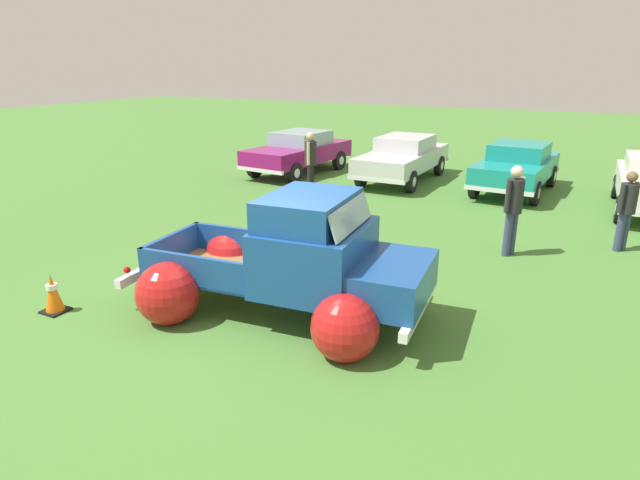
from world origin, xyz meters
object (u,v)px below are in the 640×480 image
(vintage_pickup_truck, at_px, (299,269))
(lane_cone_1, at_px, (288,236))
(spectator_2, at_px, (311,160))
(spectator_0, at_px, (627,206))
(show_car_1, at_px, (403,157))
(lane_cone_0, at_px, (53,293))
(show_car_2, at_px, (517,166))
(show_car_0, at_px, (299,151))
(spectator_1, at_px, (513,205))

(vintage_pickup_truck, xyz_separation_m, lane_cone_1, (-1.69, 2.50, -0.45))
(spectator_2, bearing_deg, spectator_0, 159.69)
(show_car_1, height_order, lane_cone_0, show_car_1)
(lane_cone_1, bearing_deg, show_car_1, 91.23)
(show_car_2, bearing_deg, show_car_0, -82.13)
(show_car_0, height_order, spectator_2, spectator_2)
(vintage_pickup_truck, height_order, spectator_2, vintage_pickup_truck)
(spectator_2, height_order, lane_cone_0, spectator_2)
(vintage_pickup_truck, xyz_separation_m, show_car_1, (-1.85, 10.12, 0.03))
(show_car_1, distance_m, spectator_1, 7.22)
(spectator_0, xyz_separation_m, spectator_1, (-2.01, -1.35, 0.11))
(spectator_0, xyz_separation_m, spectator_2, (-7.94, 1.23, 0.12))
(vintage_pickup_truck, relative_size, show_car_1, 1.03)
(show_car_2, xyz_separation_m, spectator_2, (-5.18, -3.26, 0.28))
(vintage_pickup_truck, bearing_deg, show_car_2, 75.50)
(show_car_0, distance_m, spectator_1, 9.51)
(spectator_1, bearing_deg, lane_cone_1, 48.54)
(show_car_0, height_order, show_car_2, same)
(show_car_2, distance_m, lane_cone_1, 8.35)
(show_car_2, height_order, lane_cone_0, show_car_2)
(show_car_2, bearing_deg, spectator_2, -54.10)
(spectator_0, bearing_deg, spectator_2, -156.13)
(spectator_1, xyz_separation_m, spectator_2, (-5.93, 2.58, 0.01))
(show_car_1, bearing_deg, vintage_pickup_truck, 11.12)
(spectator_0, bearing_deg, spectator_1, -113.38)
(vintage_pickup_truck, distance_m, show_car_2, 10.28)
(spectator_0, bearing_deg, show_car_0, -169.21)
(show_car_0, relative_size, spectator_0, 2.71)
(show_car_1, height_order, show_car_2, same)
(vintage_pickup_truck, distance_m, lane_cone_1, 3.05)
(spectator_1, bearing_deg, show_car_1, -28.84)
(show_car_2, relative_size, lane_cone_1, 6.78)
(vintage_pickup_truck, height_order, spectator_0, vintage_pickup_truck)
(spectator_0, distance_m, spectator_2, 8.04)
(show_car_0, relative_size, show_car_1, 0.97)
(lane_cone_0, height_order, lane_cone_1, same)
(show_car_0, distance_m, lane_cone_0, 11.49)
(show_car_1, xyz_separation_m, lane_cone_1, (0.16, -7.61, -0.47))
(lane_cone_0, bearing_deg, spectator_1, 45.56)
(vintage_pickup_truck, height_order, show_car_2, vintage_pickup_truck)
(spectator_1, distance_m, lane_cone_1, 4.54)
(spectator_2, height_order, lane_cone_1, spectator_2)
(spectator_1, xyz_separation_m, lane_cone_0, (-5.86, -5.98, -0.74))
(show_car_2, relative_size, spectator_2, 2.33)
(vintage_pickup_truck, xyz_separation_m, show_car_2, (1.66, 10.14, 0.02))
(show_car_0, bearing_deg, spectator_0, 73.80)
(spectator_2, bearing_deg, show_car_1, -128.73)
(show_car_2, distance_m, spectator_2, 6.12)
(vintage_pickup_truck, distance_m, show_car_0, 11.07)
(show_car_1, height_order, lane_cone_1, show_car_1)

